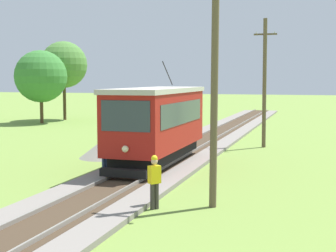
{
  "coord_description": "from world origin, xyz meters",
  "views": [
    {
      "loc": [
        7.44,
        -4.13,
        4.25
      ],
      "look_at": [
        -0.21,
        20.31,
        1.78
      ],
      "focal_mm": 52.42,
      "sensor_mm": 36.0,
      "label": 1
    }
  ],
  "objects_px": {
    "red_tram": "(157,122)",
    "track_worker": "(154,180)",
    "gravel_pile": "(103,149)",
    "second_worker": "(105,151)",
    "utility_pole_near_tram": "(214,78)",
    "utility_pole_mid": "(265,82)",
    "tree_right_near": "(64,65)",
    "tree_left_near": "(41,76)"
  },
  "relations": [
    {
      "from": "red_tram",
      "to": "tree_right_near",
      "type": "relative_size",
      "value": 1.05
    },
    {
      "from": "utility_pole_near_tram",
      "to": "utility_pole_mid",
      "type": "xyz_separation_m",
      "value": [
        0.0,
        14.72,
        -0.23
      ]
    },
    {
      "from": "second_worker",
      "to": "utility_pole_near_tram",
      "type": "bearing_deg",
      "value": -1.97
    },
    {
      "from": "utility_pole_near_tram",
      "to": "gravel_pile",
      "type": "xyz_separation_m",
      "value": [
        -7.8,
        8.08,
        -3.79
      ]
    },
    {
      "from": "track_worker",
      "to": "tree_left_near",
      "type": "relative_size",
      "value": 0.26
    },
    {
      "from": "track_worker",
      "to": "tree_left_near",
      "type": "xyz_separation_m",
      "value": [
        -20.44,
        26.23,
        3.49
      ]
    },
    {
      "from": "red_tram",
      "to": "gravel_pile",
      "type": "xyz_separation_m",
      "value": [
        -3.72,
        1.82,
        -1.71
      ]
    },
    {
      "from": "utility_pole_near_tram",
      "to": "utility_pole_mid",
      "type": "distance_m",
      "value": 14.72
    },
    {
      "from": "utility_pole_mid",
      "to": "tree_left_near",
      "type": "relative_size",
      "value": 1.13
    },
    {
      "from": "utility_pole_near_tram",
      "to": "gravel_pile",
      "type": "height_order",
      "value": "utility_pole_near_tram"
    },
    {
      "from": "utility_pole_near_tram",
      "to": "track_worker",
      "type": "relative_size",
      "value": 4.69
    },
    {
      "from": "red_tram",
      "to": "second_worker",
      "type": "xyz_separation_m",
      "value": [
        -1.92,
        -1.81,
        -1.21
      ]
    },
    {
      "from": "utility_pole_near_tram",
      "to": "second_worker",
      "type": "distance_m",
      "value": 8.17
    },
    {
      "from": "utility_pole_near_tram",
      "to": "utility_pole_mid",
      "type": "relative_size",
      "value": 1.06
    },
    {
      "from": "red_tram",
      "to": "track_worker",
      "type": "xyz_separation_m",
      "value": [
        2.33,
        -7.22,
        -1.21
      ]
    },
    {
      "from": "utility_pole_mid",
      "to": "second_worker",
      "type": "height_order",
      "value": "utility_pole_mid"
    },
    {
      "from": "gravel_pile",
      "to": "utility_pole_mid",
      "type": "bearing_deg",
      "value": 40.4
    },
    {
      "from": "red_tram",
      "to": "second_worker",
      "type": "bearing_deg",
      "value": -136.65
    },
    {
      "from": "gravel_pile",
      "to": "track_worker",
      "type": "xyz_separation_m",
      "value": [
        6.05,
        -9.04,
        0.5
      ]
    },
    {
      "from": "red_tram",
      "to": "track_worker",
      "type": "height_order",
      "value": "red_tram"
    },
    {
      "from": "track_worker",
      "to": "second_worker",
      "type": "distance_m",
      "value": 6.87
    },
    {
      "from": "gravel_pile",
      "to": "second_worker",
      "type": "relative_size",
      "value": 1.43
    },
    {
      "from": "utility_pole_mid",
      "to": "red_tram",
      "type": "bearing_deg",
      "value": -115.76
    },
    {
      "from": "tree_left_near",
      "to": "utility_pole_mid",
      "type": "bearing_deg",
      "value": -25.42
    },
    {
      "from": "utility_pole_mid",
      "to": "gravel_pile",
      "type": "xyz_separation_m",
      "value": [
        -7.8,
        -6.64,
        -3.56
      ]
    },
    {
      "from": "gravel_pile",
      "to": "second_worker",
      "type": "height_order",
      "value": "second_worker"
    },
    {
      "from": "second_worker",
      "to": "utility_pole_mid",
      "type": "bearing_deg",
      "value": 94.26
    },
    {
      "from": "red_tram",
      "to": "utility_pole_near_tram",
      "type": "height_order",
      "value": "utility_pole_near_tram"
    },
    {
      "from": "red_tram",
      "to": "gravel_pile",
      "type": "bearing_deg",
      "value": 153.98
    },
    {
      "from": "track_worker",
      "to": "second_worker",
      "type": "bearing_deg",
      "value": -13.12
    },
    {
      "from": "red_tram",
      "to": "gravel_pile",
      "type": "distance_m",
      "value": 4.48
    },
    {
      "from": "track_worker",
      "to": "tree_right_near",
      "type": "xyz_separation_m",
      "value": [
        -20.29,
        30.39,
        4.7
      ]
    },
    {
      "from": "utility_pole_near_tram",
      "to": "red_tram",
      "type": "bearing_deg",
      "value": 123.1
    },
    {
      "from": "utility_pole_near_tram",
      "to": "second_worker",
      "type": "bearing_deg",
      "value": 143.47
    },
    {
      "from": "tree_left_near",
      "to": "tree_right_near",
      "type": "xyz_separation_m",
      "value": [
        0.14,
        4.16,
        1.21
      ]
    },
    {
      "from": "utility_pole_mid",
      "to": "tree_right_near",
      "type": "distance_m",
      "value": 26.56
    },
    {
      "from": "red_tram",
      "to": "track_worker",
      "type": "relative_size",
      "value": 4.79
    },
    {
      "from": "tree_right_near",
      "to": "utility_pole_mid",
      "type": "bearing_deg",
      "value": -33.72
    },
    {
      "from": "utility_pole_near_tram",
      "to": "tree_left_near",
      "type": "relative_size",
      "value": 1.2
    },
    {
      "from": "gravel_pile",
      "to": "track_worker",
      "type": "bearing_deg",
      "value": -56.2
    },
    {
      "from": "utility_pole_near_tram",
      "to": "second_worker",
      "type": "height_order",
      "value": "utility_pole_near_tram"
    },
    {
      "from": "track_worker",
      "to": "second_worker",
      "type": "height_order",
      "value": "same"
    }
  ]
}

